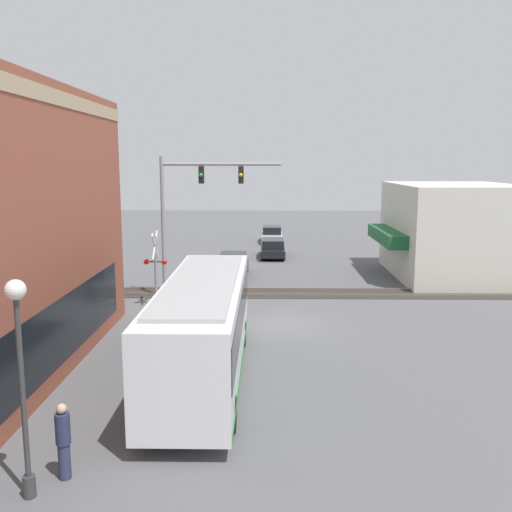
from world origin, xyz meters
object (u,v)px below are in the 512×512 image
at_px(parked_car_black, 273,249).
at_px(crossing_signal, 156,262).
at_px(parked_car_white, 272,235).
at_px(streetlamp, 21,370).
at_px(pedestrian_by_lamp, 63,440).
at_px(parked_car_blue, 233,266).
at_px(pedestrian_at_crossing, 180,287).
at_px(city_bus, 203,324).

bearing_deg(parked_car_black, crossing_signal, 158.10).
bearing_deg(parked_car_black, parked_car_white, 0.00).
height_order(streetlamp, pedestrian_by_lamp, streetlamp).
height_order(parked_car_blue, pedestrian_at_crossing, pedestrian_at_crossing).
height_order(pedestrian_at_crossing, pedestrian_by_lamp, pedestrian_by_lamp).
bearing_deg(streetlamp, parked_car_white, -8.09).
relative_size(parked_car_blue, parked_car_white, 1.11).
distance_m(parked_car_blue, parked_car_black, 7.96).
bearing_deg(city_bus, parked_car_black, -6.02).
bearing_deg(pedestrian_by_lamp, crossing_signal, 3.24).
xyz_separation_m(city_bus, streetlamp, (-7.00, 3.07, 1.03)).
height_order(crossing_signal, parked_car_blue, crossing_signal).
height_order(parked_car_blue, parked_car_black, parked_car_blue).
xyz_separation_m(streetlamp, pedestrian_at_crossing, (17.16, -0.75, -2.00)).
xyz_separation_m(city_bus, pedestrian_at_crossing, (10.16, 2.32, -0.98)).
distance_m(parked_car_blue, parked_car_white, 15.99).
height_order(streetlamp, pedestrian_at_crossing, streetlamp).
relative_size(parked_car_blue, pedestrian_at_crossing, 2.74).
xyz_separation_m(crossing_signal, pedestrian_at_crossing, (0.54, -1.13, -1.39)).
relative_size(parked_car_white, pedestrian_by_lamp, 2.39).
xyz_separation_m(city_bus, crossing_signal, (9.62, 3.45, 0.42)).
bearing_deg(streetlamp, city_bus, -23.69).
relative_size(parked_car_blue, pedestrian_by_lamp, 2.65).
distance_m(parked_car_blue, pedestrian_by_lamp, 23.53).
height_order(crossing_signal, parked_car_white, crossing_signal).
relative_size(city_bus, streetlamp, 2.32).
relative_size(parked_car_black, pedestrian_at_crossing, 2.57).
bearing_deg(parked_car_blue, streetlamp, 172.75).
height_order(parked_car_black, parked_car_white, parked_car_white).
relative_size(city_bus, parked_car_black, 2.48).
relative_size(city_bus, crossing_signal, 2.96).
bearing_deg(parked_car_blue, crossing_signal, 155.37).
distance_m(parked_car_blue, pedestrian_at_crossing, 7.35).
bearing_deg(pedestrian_at_crossing, parked_car_white, -12.20).
height_order(parked_car_blue, pedestrian_by_lamp, pedestrian_by_lamp).
xyz_separation_m(city_bus, pedestrian_by_lamp, (-6.25, 2.55, -0.94)).
bearing_deg(parked_car_blue, pedestrian_at_crossing, 161.62).
height_order(parked_car_white, pedestrian_by_lamp, pedestrian_by_lamp).
bearing_deg(city_bus, streetlamp, 156.31).
distance_m(city_bus, parked_car_white, 33.04).
distance_m(city_bus, pedestrian_at_crossing, 10.47).
bearing_deg(parked_car_blue, pedestrian_by_lamp, 173.78).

